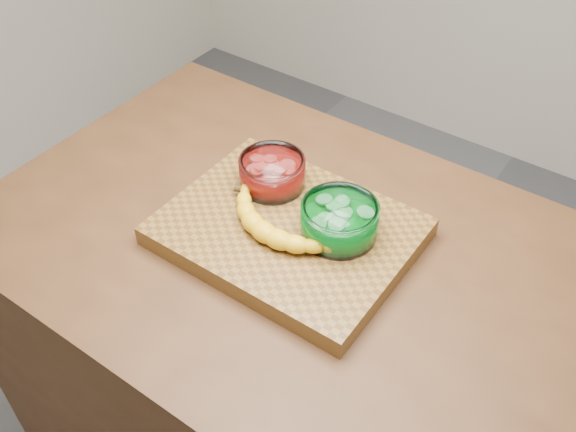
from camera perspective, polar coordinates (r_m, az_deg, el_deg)
The scene contains 5 objects.
counter at distance 1.57m, azimuth 0.00°, elevation -13.78°, with size 1.20×0.80×0.90m, color #472915.
cutting_board at distance 1.21m, azimuth 0.00°, elevation -1.39°, with size 0.45×0.35×0.04m, color brown.
bowl_red at distance 1.26m, azimuth -1.41°, elevation 3.92°, with size 0.13×0.13×0.06m.
bowl_green at distance 1.16m, azimuth 4.58°, elevation -0.38°, with size 0.14×0.14×0.07m.
banana at distance 1.17m, azimuth -0.73°, elevation -0.56°, with size 0.28×0.14×0.04m, color gold, non-canonical shape.
Camera 1 is at (0.50, -0.71, 1.76)m, focal length 40.00 mm.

